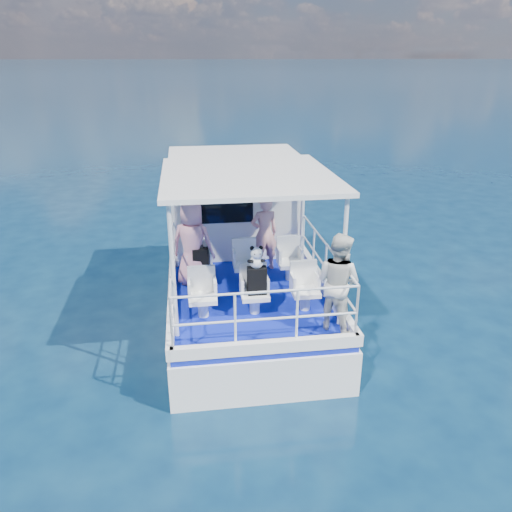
# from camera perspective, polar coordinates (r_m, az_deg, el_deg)

# --- Properties ---
(ground) EXTENTS (2000.00, 2000.00, 0.00)m
(ground) POSITION_cam_1_polar(r_m,az_deg,el_deg) (10.23, -1.01, -7.99)
(ground) COLOR #08213B
(ground) RESTS_ON ground
(hull) EXTENTS (3.00, 7.00, 1.60)m
(hull) POSITION_cam_1_polar(r_m,az_deg,el_deg) (11.10, -1.66, -5.44)
(hull) COLOR white
(hull) RESTS_ON ground
(deck) EXTENTS (2.90, 6.90, 0.10)m
(deck) POSITION_cam_1_polar(r_m,az_deg,el_deg) (10.74, -1.71, -1.41)
(deck) COLOR #091487
(deck) RESTS_ON hull
(cabin) EXTENTS (2.85, 2.00, 2.20)m
(cabin) POSITION_cam_1_polar(r_m,az_deg,el_deg) (11.58, -2.52, 6.36)
(cabin) COLOR white
(cabin) RESTS_ON deck
(canopy) EXTENTS (3.00, 3.20, 0.08)m
(canopy) POSITION_cam_1_polar(r_m,az_deg,el_deg) (8.89, -0.98, 9.19)
(canopy) COLOR white
(canopy) RESTS_ON cabin
(canopy_posts) EXTENTS (2.77, 2.97, 2.20)m
(canopy_posts) POSITION_cam_1_polar(r_m,az_deg,el_deg) (9.16, -0.90, 2.15)
(canopy_posts) COLOR white
(canopy_posts) RESTS_ON deck
(railings) EXTENTS (2.84, 3.59, 1.00)m
(railings) POSITION_cam_1_polar(r_m,az_deg,el_deg) (9.08, -0.61, -2.10)
(railings) COLOR white
(railings) RESTS_ON deck
(seat_port_fwd) EXTENTS (0.48, 0.46, 0.38)m
(seat_port_fwd) POSITION_cam_1_polar(r_m,az_deg,el_deg) (9.86, -6.40, -2.23)
(seat_port_fwd) COLOR white
(seat_port_fwd) RESTS_ON deck
(seat_center_fwd) EXTENTS (0.48, 0.46, 0.38)m
(seat_center_fwd) POSITION_cam_1_polar(r_m,az_deg,el_deg) (9.91, -1.20, -1.94)
(seat_center_fwd) COLOR white
(seat_center_fwd) RESTS_ON deck
(seat_stbd_fwd) EXTENTS (0.48, 0.46, 0.38)m
(seat_stbd_fwd) POSITION_cam_1_polar(r_m,az_deg,el_deg) (10.05, 3.90, -1.64)
(seat_stbd_fwd) COLOR white
(seat_stbd_fwd) RESTS_ON deck
(seat_port_aft) EXTENTS (0.48, 0.46, 0.38)m
(seat_port_aft) POSITION_cam_1_polar(r_m,az_deg,el_deg) (8.68, -6.07, -5.70)
(seat_port_aft) COLOR white
(seat_port_aft) RESTS_ON deck
(seat_center_aft) EXTENTS (0.48, 0.46, 0.38)m
(seat_center_aft) POSITION_cam_1_polar(r_m,az_deg,el_deg) (8.75, -0.15, -5.34)
(seat_center_aft) COLOR white
(seat_center_aft) RESTS_ON deck
(seat_stbd_aft) EXTENTS (0.48, 0.46, 0.38)m
(seat_stbd_aft) POSITION_cam_1_polar(r_m,az_deg,el_deg) (8.91, 5.62, -4.94)
(seat_stbd_aft) COLOR white
(seat_stbd_aft) RESTS_ON deck
(passenger_port_fwd) EXTENTS (0.75, 0.65, 1.70)m
(passenger_port_fwd) POSITION_cam_1_polar(r_m,az_deg,el_deg) (9.64, -7.26, 1.39)
(passenger_port_fwd) COLOR pink
(passenger_port_fwd) RESTS_ON deck
(passenger_stbd_fwd) EXTENTS (0.62, 0.46, 1.58)m
(passenger_stbd_fwd) POSITION_cam_1_polar(r_m,az_deg,el_deg) (10.32, 0.96, 2.62)
(passenger_stbd_fwd) COLOR pink
(passenger_stbd_fwd) RESTS_ON deck
(passenger_stbd_aft) EXTENTS (0.99, 1.01, 1.65)m
(passenger_stbd_aft) POSITION_cam_1_polar(r_m,az_deg,el_deg) (8.11, 9.34, -2.96)
(passenger_stbd_aft) COLOR silver
(passenger_stbd_aft) RESTS_ON deck
(backpack_port) EXTENTS (0.31, 0.17, 0.40)m
(backpack_port) POSITION_cam_1_polar(r_m,az_deg,el_deg) (9.64, -6.36, -0.26)
(backpack_port) COLOR black
(backpack_port) RESTS_ON seat_port_fwd
(backpack_center) EXTENTS (0.32, 0.18, 0.49)m
(backpack_center) POSITION_cam_1_polar(r_m,az_deg,el_deg) (8.54, 0.10, -2.83)
(backpack_center) COLOR black
(backpack_center) RESTS_ON seat_center_aft
(compact_camera) EXTENTS (0.11, 0.07, 0.07)m
(compact_camera) POSITION_cam_1_polar(r_m,az_deg,el_deg) (9.56, -6.40, 1.05)
(compact_camera) COLOR black
(compact_camera) RESTS_ON backpack_port
(panda) EXTENTS (0.25, 0.21, 0.39)m
(panda) POSITION_cam_1_polar(r_m,az_deg,el_deg) (8.36, 0.05, -0.12)
(panda) COLOR silver
(panda) RESTS_ON backpack_center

